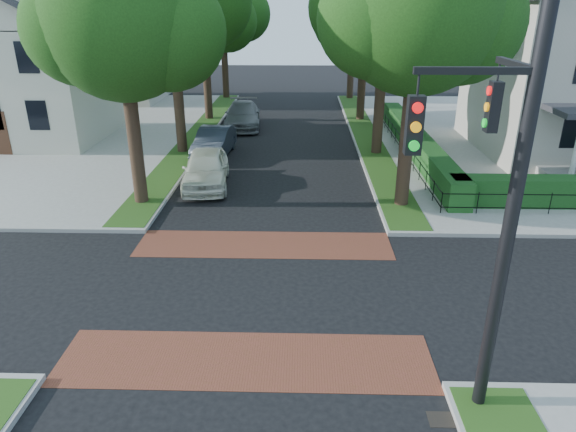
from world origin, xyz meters
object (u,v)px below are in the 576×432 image
object	(u,v)px
parked_car_middle	(214,142)
parked_car_rear	(243,115)
traffic_signal	(499,197)
parked_car_front	(206,169)

from	to	relation	value
parked_car_middle	parked_car_rear	distance (m)	7.24
traffic_signal	parked_car_rear	world-z (taller)	traffic_signal
traffic_signal	parked_car_middle	distance (m)	21.19
parked_car_middle	parked_car_rear	xyz separation A→B (m)	(0.81, 7.20, 0.05)
traffic_signal	parked_car_middle	size ratio (longest dim) A/B	1.68
parked_car_front	parked_car_middle	xyz separation A→B (m)	(-0.45, 5.14, -0.06)
parked_car_rear	traffic_signal	bearing A→B (deg)	-77.82
traffic_signal	parked_car_rear	xyz separation A→B (m)	(-7.67, 26.21, -3.88)
parked_car_front	parked_car_rear	world-z (taller)	parked_car_front
traffic_signal	parked_car_front	size ratio (longest dim) A/B	1.60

